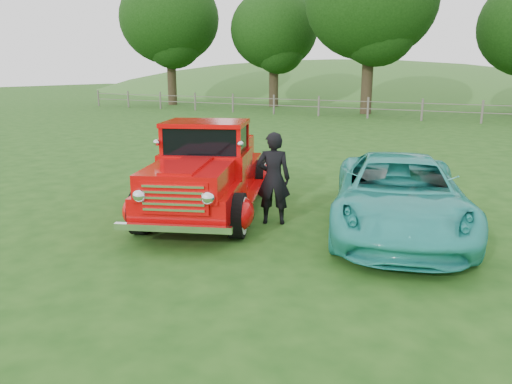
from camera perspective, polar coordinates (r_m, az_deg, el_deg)
The scene contains 9 objects.
ground at distance 8.58m, azimuth -9.40°, elevation -4.88°, with size 140.00×140.00×0.00m, color #1A4612.
distant_hills at distance 66.88m, azimuth 20.47°, elevation 6.71°, with size 116.00×60.00×18.00m.
fence_line at distance 28.91m, azimuth 18.46°, elevation 8.91°, with size 48.00×0.12×1.20m.
tree_far_west at distance 41.11m, azimuth -9.86°, elevation 18.87°, with size 7.60×7.60×9.93m.
tree_mid_west at distance 38.48m, azimuth 2.08°, elevation 18.02°, with size 6.40×6.40×8.46m.
tree_near_west at distance 32.92m, azimuth 13.03°, elevation 20.59°, with size 8.00×8.00×10.42m.
red_pickup at distance 9.74m, azimuth -5.55°, elevation 2.34°, with size 3.48×5.28×1.78m.
teal_sedan at distance 8.83m, azimuth 16.01°, elevation -0.34°, with size 2.14×4.64×1.29m, color teal.
man at distance 8.91m, azimuth 2.00°, elevation 1.57°, with size 0.61×0.40×1.67m, color black.
Camera 1 is at (5.03, -6.39, 2.72)m, focal length 35.00 mm.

